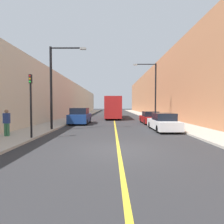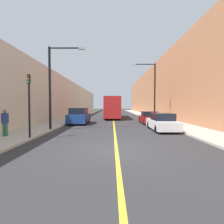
% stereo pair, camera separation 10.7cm
% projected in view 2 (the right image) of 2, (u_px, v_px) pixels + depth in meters
% --- Properties ---
extents(ground_plane, '(200.00, 200.00, 0.00)m').
position_uv_depth(ground_plane, '(117.00, 150.00, 8.41)').
color(ground_plane, '#2D2D30').
extents(sidewalk_left, '(2.98, 72.00, 0.13)m').
position_uv_depth(sidewalk_left, '(83.00, 115.00, 38.41)').
color(sidewalk_left, '#B2AA9E').
rests_on(sidewalk_left, ground).
extents(sidewalk_right, '(2.98, 72.00, 0.13)m').
position_uv_depth(sidewalk_right, '(144.00, 115.00, 38.36)').
color(sidewalk_right, '#B2AA9E').
rests_on(sidewalk_right, ground).
extents(building_row_left, '(4.00, 72.00, 6.89)m').
position_uv_depth(building_row_left, '(67.00, 99.00, 38.29)').
color(building_row_left, beige).
rests_on(building_row_left, ground).
extents(building_row_right, '(4.00, 72.00, 10.37)m').
position_uv_depth(building_row_right, '(160.00, 91.00, 38.15)').
color(building_row_right, '#B2724C').
rests_on(building_row_right, ground).
extents(road_center_line, '(0.16, 72.00, 0.01)m').
position_uv_depth(road_center_line, '(114.00, 115.00, 38.39)').
color(road_center_line, gold).
rests_on(road_center_line, ground).
extents(bus, '(2.46, 10.85, 3.44)m').
position_uv_depth(bus, '(113.00, 107.00, 29.30)').
color(bus, '#AD1E1E').
rests_on(bus, ground).
extents(parked_suv_left, '(2.05, 4.58, 1.85)m').
position_uv_depth(parked_suv_left, '(80.00, 116.00, 20.27)').
color(parked_suv_left, navy).
rests_on(parked_suv_left, ground).
extents(car_right_near, '(1.80, 4.59, 1.49)m').
position_uv_depth(car_right_near, '(163.00, 123.00, 14.87)').
color(car_right_near, silver).
rests_on(car_right_near, ground).
extents(car_right_mid, '(1.81, 4.35, 1.44)m').
position_uv_depth(car_right_mid, '(150.00, 118.00, 20.46)').
color(car_right_mid, maroon).
rests_on(car_right_mid, ground).
extents(street_lamp_left, '(3.06, 0.24, 6.91)m').
position_uv_depth(street_lamp_left, '(54.00, 81.00, 14.68)').
color(street_lamp_left, black).
rests_on(street_lamp_left, sidewalk_left).
extents(street_lamp_right, '(3.06, 0.24, 7.52)m').
position_uv_depth(street_lamp_right, '(153.00, 88.00, 23.08)').
color(street_lamp_right, black).
rests_on(street_lamp_right, sidewalk_right).
extents(traffic_light, '(0.16, 0.18, 3.92)m').
position_uv_depth(traffic_light, '(30.00, 103.00, 10.83)').
color(traffic_light, black).
rests_on(traffic_light, sidewalk_left).
extents(pedestrian, '(0.39, 0.25, 1.75)m').
position_uv_depth(pedestrian, '(6.00, 122.00, 11.42)').
color(pedestrian, '#336B47').
rests_on(pedestrian, sidewalk_left).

